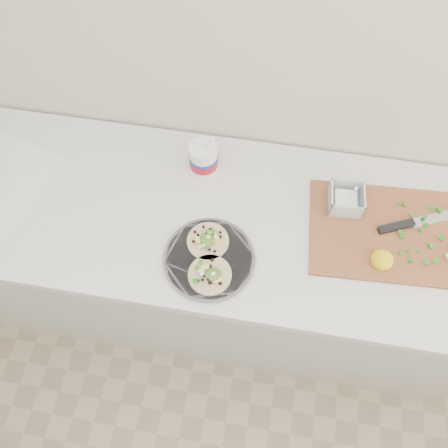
# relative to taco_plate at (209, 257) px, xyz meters

# --- Properties ---
(counter) EXTENTS (2.44, 0.66, 0.90)m
(counter) POSITION_rel_taco_plate_xyz_m (-0.17, 0.18, -0.47)
(counter) COLOR beige
(counter) RESTS_ON ground
(taco_plate) EXTENTS (0.28, 0.28, 0.04)m
(taco_plate) POSITION_rel_taco_plate_xyz_m (0.00, 0.00, 0.00)
(taco_plate) COLOR #525259
(taco_plate) RESTS_ON counter
(tub) EXTENTS (0.10, 0.10, 0.22)m
(tub) POSITION_rel_taco_plate_xyz_m (-0.08, 0.34, 0.05)
(tub) COLOR white
(tub) RESTS_ON counter
(cutboard) EXTENTS (0.52, 0.37, 0.08)m
(cutboard) POSITION_rel_taco_plate_xyz_m (0.54, 0.20, 0.00)
(cutboard) COLOR brown
(cutboard) RESTS_ON counter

